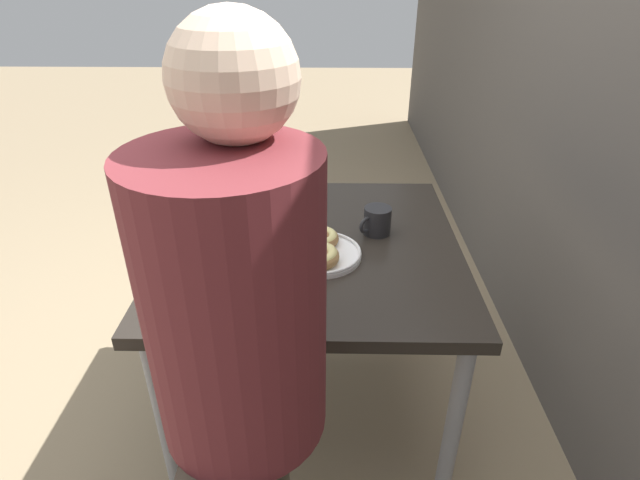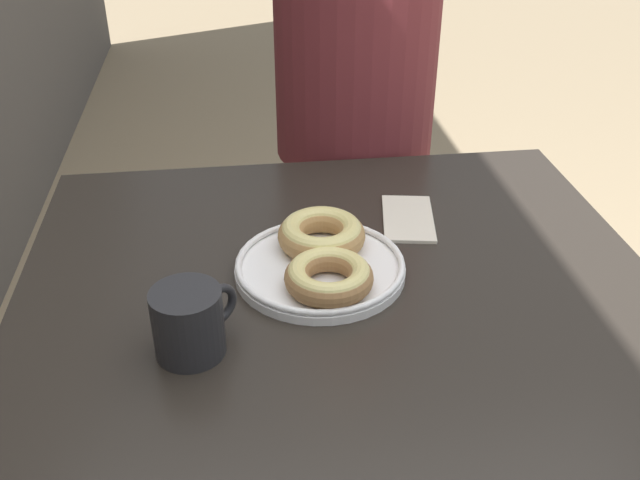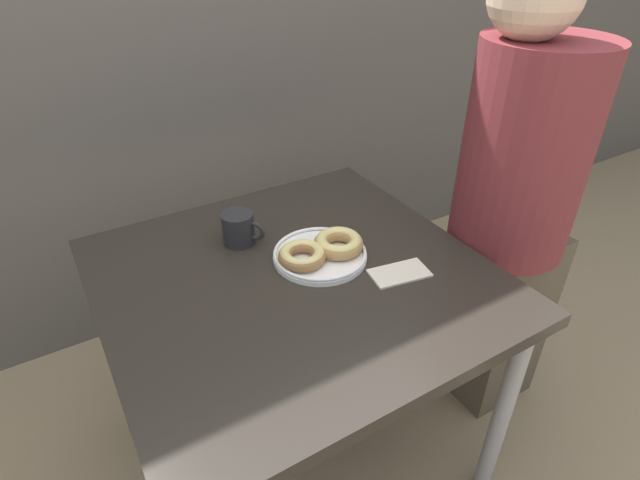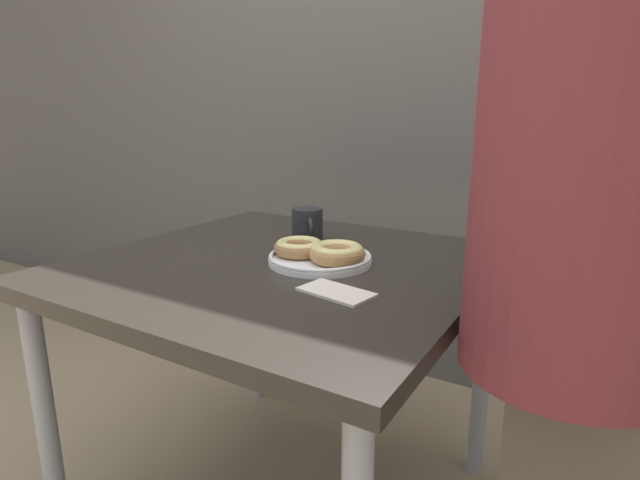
# 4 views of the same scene
# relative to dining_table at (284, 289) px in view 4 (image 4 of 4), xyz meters

# --- Properties ---
(wall_back) EXTENTS (8.00, 0.05, 2.60)m
(wall_back) POSITION_rel_dining_table_xyz_m (0.00, 0.94, 0.63)
(wall_back) COLOR #56514C
(wall_back) RESTS_ON ground_plane
(dining_table) EXTENTS (0.99, 0.97, 0.75)m
(dining_table) POSITION_rel_dining_table_xyz_m (0.00, 0.00, 0.00)
(dining_table) COLOR #28231E
(dining_table) RESTS_ON ground_plane
(donut_plate) EXTENTS (0.29, 0.26, 0.06)m
(donut_plate) POSITION_rel_dining_table_xyz_m (0.10, 0.02, 0.10)
(donut_plate) COLOR white
(donut_plate) RESTS_ON dining_table
(coffee_mug) EXTENTS (0.10, 0.11, 0.09)m
(coffee_mug) POSITION_rel_dining_table_xyz_m (-0.06, 0.22, 0.13)
(coffee_mug) COLOR #232326
(coffee_mug) RESTS_ON dining_table
(person_figure) EXTENTS (0.40, 0.35, 1.51)m
(person_figure) POSITION_rel_dining_table_xyz_m (0.69, -0.13, 0.16)
(person_figure) COLOR brown
(person_figure) RESTS_ON ground_plane
(napkin) EXTENTS (0.17, 0.11, 0.01)m
(napkin) POSITION_rel_dining_table_xyz_m (0.24, -0.14, 0.08)
(napkin) COLOR beige
(napkin) RESTS_ON dining_table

